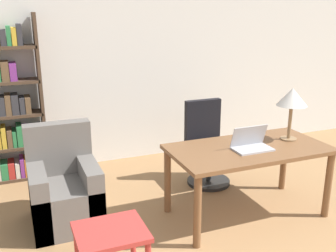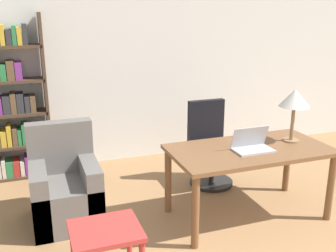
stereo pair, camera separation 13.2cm
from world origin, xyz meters
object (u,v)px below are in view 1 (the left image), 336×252
laptop (251,144)px  office_chair (207,147)px  desk (248,156)px  table_lamp (292,99)px  side_table_blue (111,242)px  bookshelf (9,106)px  armchair (64,192)px

laptop → office_chair: 0.99m
desk → table_lamp: table_lamp is taller
table_lamp → office_chair: (-0.52, 0.82, -0.73)m
laptop → side_table_blue: (-1.55, -0.59, -0.36)m
desk → laptop: size_ratio=4.19×
laptop → bookshelf: size_ratio=0.19×
armchair → side_table_blue: bearing=-81.6°
table_lamp → side_table_blue: 2.32m
armchair → desk: bearing=-17.4°
laptop → armchair: size_ratio=0.39×
desk → side_table_blue: size_ratio=2.98×
side_table_blue → bookshelf: bearing=103.8°
armchair → table_lamp: bearing=-12.3°
desk → table_lamp: (0.52, 0.05, 0.53)m
office_chair → armchair: (-1.74, -0.33, -0.12)m
table_lamp → armchair: bearing=167.7°
bookshelf → armchair: bearing=-71.5°
armchair → laptop: bearing=-19.2°
laptop → side_table_blue: laptop is taller
office_chair → desk: bearing=-89.5°
office_chair → table_lamp: bearing=-57.6°
office_chair → bookshelf: size_ratio=0.50×
desk → armchair: 1.86m
side_table_blue → armchair: (-0.18, 1.19, -0.11)m
desk → side_table_blue: 1.71m
laptop → office_chair: (0.01, 0.93, -0.34)m
armchair → bookshelf: 1.49m
desk → laptop: laptop is taller
armchair → bookshelf: size_ratio=0.48×
office_chair → side_table_blue: office_chair is taller
table_lamp → office_chair: size_ratio=0.54×
office_chair → side_table_blue: size_ratio=1.89×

